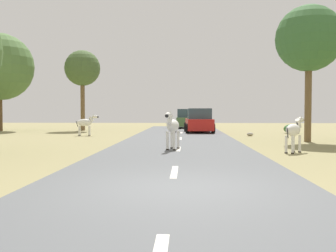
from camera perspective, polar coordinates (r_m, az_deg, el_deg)
The scene contains 13 objects.
ground_plane at distance 7.90m, azimuth 1.61°, elevation -9.36°, with size 90.00×90.00×0.00m, color #8E8456.
road at distance 7.90m, azimuth 0.54°, elevation -9.18°, with size 6.00×64.00×0.05m, color #56595B.
lane_markings at distance 6.92m, azimuth 0.25°, elevation -10.58°, with size 0.16×56.00×0.01m.
zebra_0 at distance 15.50m, azimuth 0.65°, elevation -0.04°, with size 0.65×1.64×1.56m.
zebra_1 at distance 15.54m, azimuth 18.03°, elevation -0.62°, with size 1.11×1.29×1.43m.
zebra_2 at distance 25.73m, azimuth -12.00°, elevation 0.46°, with size 1.49×0.44×1.40m.
car_0 at distance 35.69m, azimuth 2.74°, elevation 0.99°, with size 2.03×4.34×1.74m.
car_1 at distance 28.45m, azimuth 4.56°, elevation 0.69°, with size 2.17×4.42×1.74m.
tree_1 at distance 34.06m, azimuth -23.49°, elevation 7.97°, with size 5.34×5.34×7.81m.
tree_4 at distance 32.93m, azimuth -12.46°, elevation 8.20°, with size 2.91×2.91×6.58m.
tree_6 at distance 21.65m, azimuth 19.99°, elevation 11.90°, with size 3.39×3.39×7.03m.
bush_1 at distance 29.16m, azimuth 17.67°, elevation -0.39°, with size 1.09×0.98×0.66m, color #386633.
rock_0 at distance 25.34m, azimuth 11.96°, elevation -1.19°, with size 0.41×0.30×0.23m, color #A89E8C.
Camera 1 is at (0.13, -7.74, 1.58)m, focal length 41.51 mm.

